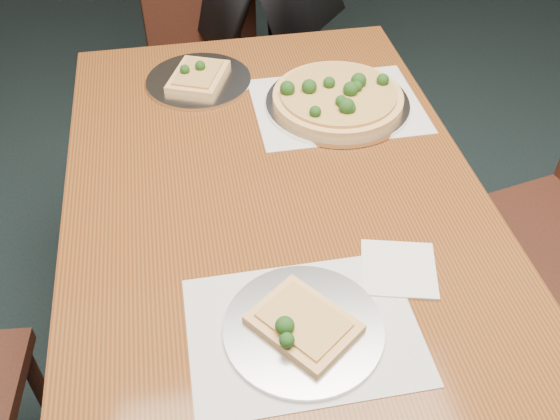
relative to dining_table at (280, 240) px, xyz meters
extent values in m
cube|color=#572C11|center=(0.00, 0.00, 0.07)|extent=(0.90, 1.50, 0.04)
cylinder|color=black|center=(-0.39, 0.69, -0.31)|extent=(0.07, 0.07, 0.70)
cylinder|color=black|center=(0.39, 0.69, -0.31)|extent=(0.07, 0.07, 0.70)
cube|color=black|center=(-0.03, 1.06, -0.21)|extent=(0.49, 0.49, 0.04)
cylinder|color=black|center=(-0.17, 0.85, -0.44)|extent=(0.04, 0.04, 0.43)
cylinder|color=black|center=(-0.24, 1.20, -0.44)|extent=(0.04, 0.04, 0.43)
cylinder|color=black|center=(0.18, 0.92, -0.44)|extent=(0.04, 0.04, 0.43)
cylinder|color=black|center=(0.11, 1.27, -0.44)|extent=(0.04, 0.04, 0.43)
cylinder|color=black|center=(-0.61, -0.02, -0.44)|extent=(0.04, 0.04, 0.43)
cube|color=black|center=(0.74, 0.06, -0.21)|extent=(0.49, 0.49, 0.04)
cylinder|color=black|center=(0.53, 0.20, -0.44)|extent=(0.04, 0.04, 0.43)
cylinder|color=black|center=(0.88, 0.27, -0.44)|extent=(0.04, 0.04, 0.43)
cylinder|color=black|center=(0.60, -0.16, -0.44)|extent=(0.04, 0.04, 0.43)
cube|color=white|center=(0.21, 0.35, 0.09)|extent=(0.42, 0.32, 0.00)
cube|color=white|center=(-0.02, -0.31, 0.09)|extent=(0.40, 0.30, 0.00)
cylinder|color=silver|center=(0.21, 0.35, 0.10)|extent=(0.36, 0.36, 0.01)
cylinder|color=tan|center=(0.21, 0.35, 0.12)|extent=(0.33, 0.33, 0.02)
cylinder|color=#DED174|center=(0.21, 0.35, 0.13)|extent=(0.29, 0.29, 0.01)
sphere|color=#153A12|center=(0.14, 0.37, 0.15)|extent=(0.04, 0.04, 0.04)
sphere|color=#153A12|center=(0.21, 0.30, 0.14)|extent=(0.03, 0.03, 0.03)
sphere|color=#153A12|center=(0.26, 0.35, 0.14)|extent=(0.03, 0.03, 0.03)
sphere|color=#153A12|center=(0.27, 0.38, 0.15)|extent=(0.04, 0.04, 0.04)
sphere|color=#153A12|center=(0.13, 0.27, 0.14)|extent=(0.03, 0.03, 0.03)
sphere|color=#153A12|center=(0.20, 0.38, 0.14)|extent=(0.03, 0.03, 0.03)
sphere|color=#153A12|center=(0.09, 0.37, 0.15)|extent=(0.04, 0.04, 0.04)
sphere|color=#153A12|center=(0.21, 0.27, 0.15)|extent=(0.04, 0.04, 0.04)
sphere|color=#153A12|center=(0.22, 0.27, 0.14)|extent=(0.03, 0.03, 0.03)
sphere|color=#153A12|center=(0.24, 0.34, 0.15)|extent=(0.04, 0.04, 0.04)
sphere|color=#153A12|center=(0.33, 0.37, 0.14)|extent=(0.03, 0.03, 0.03)
cylinder|color=silver|center=(-0.02, -0.31, 0.10)|extent=(0.28, 0.28, 0.01)
cube|color=tan|center=(-0.02, -0.31, 0.11)|extent=(0.21, 0.21, 0.02)
cube|color=#DED174|center=(-0.02, -0.31, 0.12)|extent=(0.16, 0.17, 0.01)
sphere|color=#153A12|center=(-0.05, -0.35, 0.13)|extent=(0.03, 0.03, 0.03)
sphere|color=#153A12|center=(-0.05, -0.32, 0.14)|extent=(0.03, 0.03, 0.03)
cylinder|color=silver|center=(-0.12, 0.53, 0.10)|extent=(0.28, 0.28, 0.01)
cube|color=tan|center=(-0.12, 0.53, 0.11)|extent=(0.19, 0.21, 0.02)
cube|color=#DED174|center=(-0.12, 0.53, 0.12)|extent=(0.15, 0.17, 0.01)
sphere|color=#153A12|center=(-0.12, 0.55, 0.13)|extent=(0.03, 0.03, 0.03)
sphere|color=#153A12|center=(-0.16, 0.53, 0.13)|extent=(0.03, 0.03, 0.03)
cube|color=white|center=(0.19, -0.20, 0.09)|extent=(0.17, 0.17, 0.01)
camera|label=1|loc=(-0.17, -0.93, 0.99)|focal=40.00mm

